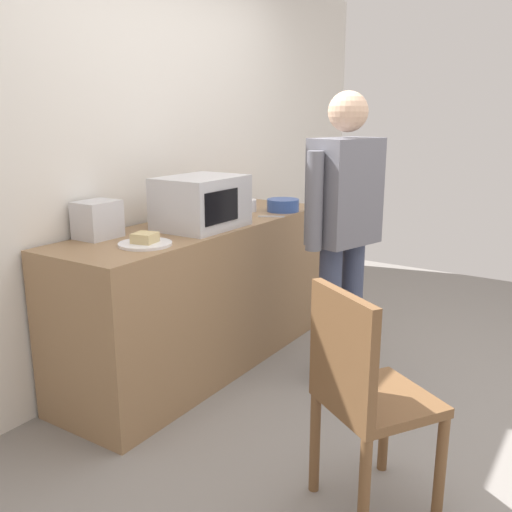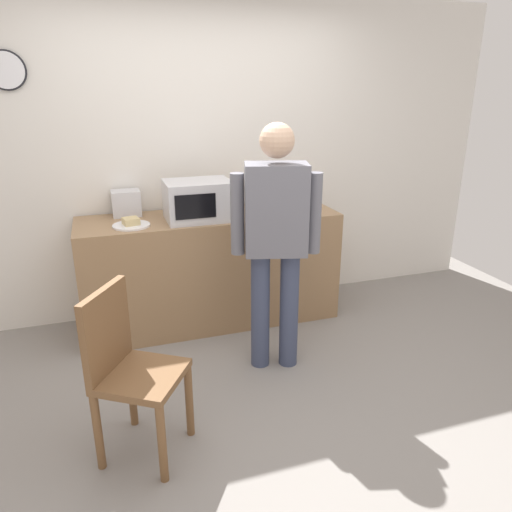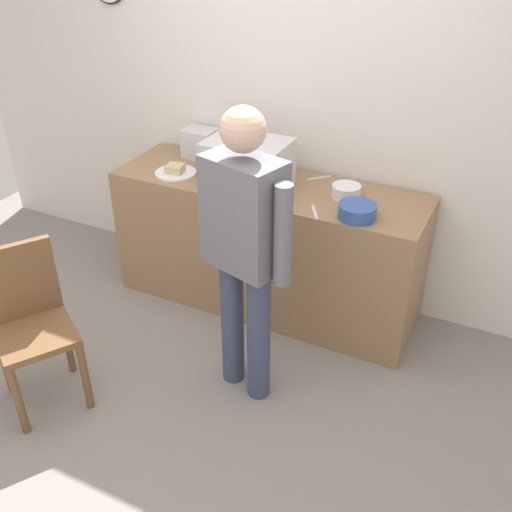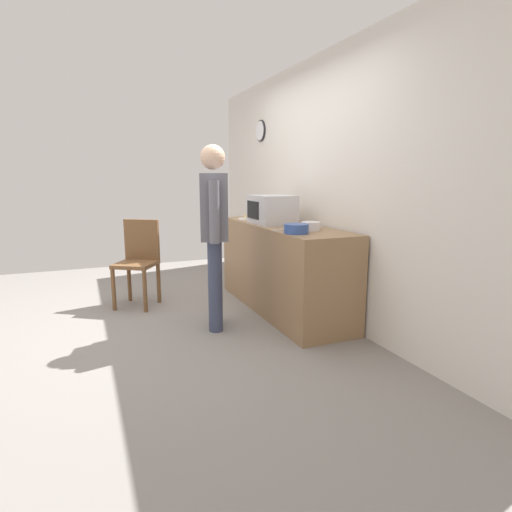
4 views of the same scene
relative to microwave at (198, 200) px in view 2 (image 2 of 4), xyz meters
name	(u,v)px [view 2 (image 2 of 4)]	position (x,y,z in m)	size (l,w,h in m)	color
ground_plane	(260,402)	(0.12, -1.14, -1.06)	(6.00, 6.00, 0.00)	gray
back_wall	(199,160)	(0.11, 0.46, 0.24)	(5.40, 0.13, 2.60)	silver
kitchen_counter	(211,269)	(0.10, 0.08, -0.61)	(2.06, 0.62, 0.91)	#93704C
microwave	(198,200)	(0.00, 0.00, 0.00)	(0.50, 0.39, 0.30)	silver
sandwich_plate	(131,224)	(-0.52, -0.04, -0.13)	(0.27, 0.27, 0.07)	white
salad_bowl	(268,205)	(0.61, 0.12, -0.11)	(0.18, 0.18, 0.08)	white
cereal_bowl	(295,210)	(0.76, -0.11, -0.11)	(0.22, 0.22, 0.08)	#33519E
toaster	(126,203)	(-0.52, 0.30, -0.05)	(0.22, 0.18, 0.20)	silver
fork_utensil	(233,206)	(0.36, 0.31, -0.15)	(0.17, 0.02, 0.01)	silver
spoon_utensil	(269,218)	(0.52, -0.16, -0.15)	(0.17, 0.02, 0.01)	silver
person_standing	(276,232)	(0.36, -0.74, -0.08)	(0.57, 0.34, 1.69)	#3A435E
wooden_chair	(128,365)	(-0.67, -1.30, -0.54)	(0.55, 0.55, 0.94)	brown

